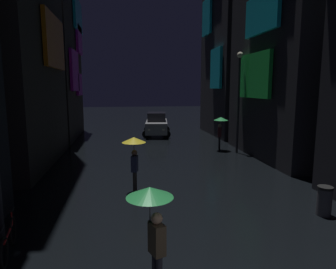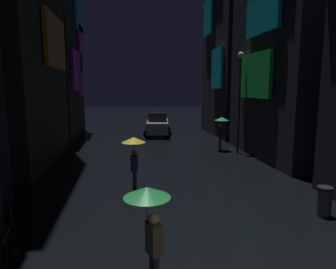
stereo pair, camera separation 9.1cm
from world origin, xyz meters
name	(u,v)px [view 1 (the left image)]	position (x,y,z in m)	size (l,w,h in m)	color
building_left_far	(48,60)	(-7.47, 21.77, 6.08)	(4.25, 7.52, 12.14)	#2D2826
building_right_mid	(292,27)	(7.48, 13.07, 7.24)	(4.25, 8.15, 14.48)	#232328
building_right_far	(236,25)	(7.48, 21.55, 9.03)	(4.25, 7.10, 18.03)	#232328
pedestrian_midstreet_centre_green	(220,124)	(4.22, 15.14, 1.67)	(0.90, 0.90, 2.12)	black
pedestrian_foreground_right_green	(152,211)	(-1.34, 2.36, 1.67)	(0.90, 0.90, 2.12)	#2D2D38
pedestrian_foreground_left_yellow	(134,149)	(-1.47, 8.11, 1.67)	(0.90, 0.90, 2.12)	#38332D
bicycle_parked_at_storefront	(9,239)	(-4.60, 4.18, 0.39)	(0.37, 1.80, 0.96)	black
car_distant	(157,124)	(0.87, 21.60, 0.93)	(2.60, 4.31, 1.92)	#99999E
streetlamp_right_far	(239,92)	(5.00, 14.24, 3.72)	(0.36, 0.36, 6.03)	#2D2D33
trash_bin	(324,201)	(4.30, 5.12, 0.47)	(0.46, 0.46, 0.93)	#3F3F47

